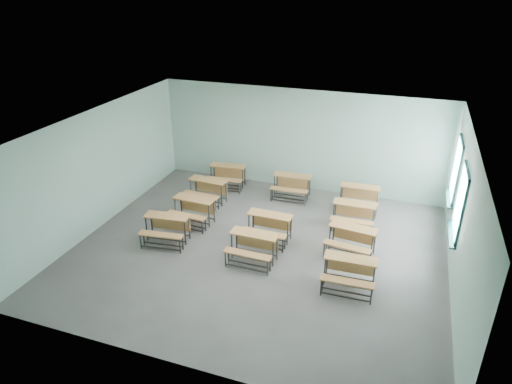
% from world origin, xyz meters
% --- Properties ---
extents(room, '(9.04, 8.04, 3.24)m').
position_xyz_m(room, '(0.08, 0.03, 1.60)').
color(room, slate).
rests_on(room, ground).
extents(desk_unit_r0c0, '(1.23, 0.90, 0.72)m').
position_xyz_m(desk_unit_r0c0, '(-2.36, -0.40, 0.48)').
color(desk_unit_r0c0, '#BF8244').
rests_on(desk_unit_r0c0, ground).
extents(desk_unit_r0c1, '(1.16, 0.79, 0.72)m').
position_xyz_m(desk_unit_r0c1, '(0.03, -0.50, 0.48)').
color(desk_unit_r0c1, '#BF8244').
rests_on(desk_unit_r0c1, ground).
extents(desk_unit_r0c2, '(1.17, 0.80, 0.72)m').
position_xyz_m(desk_unit_r0c2, '(2.37, -0.80, 0.48)').
color(desk_unit_r0c2, '#BF8244').
rests_on(desk_unit_r0c2, ground).
extents(desk_unit_r1c0, '(1.19, 0.83, 0.72)m').
position_xyz_m(desk_unit_r1c0, '(-2.16, 0.72, 0.48)').
color(desk_unit_r1c0, '#BF8244').
rests_on(desk_unit_r1c0, ground).
extents(desk_unit_r1c1, '(1.16, 0.79, 0.72)m').
position_xyz_m(desk_unit_r1c1, '(0.10, 0.53, 0.48)').
color(desk_unit_r1c1, '#BF8244').
rests_on(desk_unit_r1c1, ground).
extents(desk_unit_r1c2, '(1.24, 0.91, 0.72)m').
position_xyz_m(desk_unit_r1c2, '(2.20, 0.57, 0.48)').
color(desk_unit_r1c2, '#BF8244').
rests_on(desk_unit_r1c2, ground).
extents(desk_unit_r2c0, '(1.20, 0.85, 0.72)m').
position_xyz_m(desk_unit_r2c0, '(-2.33, 2.00, 0.48)').
color(desk_unit_r2c0, '#BF8244').
rests_on(desk_unit_r2c0, ground).
extents(desk_unit_r2c2, '(1.16, 0.78, 0.72)m').
position_xyz_m(desk_unit_r2c2, '(2.07, 1.88, 0.48)').
color(desk_unit_r2c2, '#BF8244').
rests_on(desk_unit_r2c2, ground).
extents(desk_unit_r3c0, '(1.22, 0.89, 0.72)m').
position_xyz_m(desk_unit_r3c0, '(-2.18, 3.25, 0.48)').
color(desk_unit_r3c0, '#BF8244').
rests_on(desk_unit_r3c0, ground).
extents(desk_unit_r3c1, '(1.17, 0.81, 0.72)m').
position_xyz_m(desk_unit_r3c1, '(-0.01, 3.17, 0.48)').
color(desk_unit_r3c1, '#BF8244').
rests_on(desk_unit_r3c1, ground).
extents(desk_unit_r3c2, '(1.17, 0.80, 0.72)m').
position_xyz_m(desk_unit_r3c2, '(2.06, 3.04, 0.48)').
color(desk_unit_r3c2, '#BF8244').
rests_on(desk_unit_r3c2, ground).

